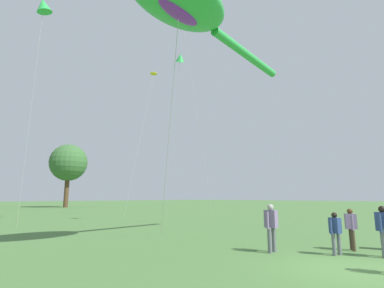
% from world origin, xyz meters
% --- Properties ---
extents(ground_plane, '(300.00, 300.00, 0.00)m').
position_xyz_m(ground_plane, '(0.00, 0.00, 0.00)').
color(ground_plane, '#477038').
extents(big_show_kite, '(11.91, 6.43, 10.66)m').
position_xyz_m(big_show_kite, '(-1.40, 5.51, 10.00)').
color(big_show_kite, green).
rests_on(big_show_kite, ground).
extents(person_tall_center, '(0.50, 0.41, 1.44)m').
position_xyz_m(person_tall_center, '(1.79, 1.22, 0.83)').
color(person_tall_center, slate).
rests_on(person_tall_center, ground).
extents(person_dark_jacket, '(0.61, 0.45, 1.71)m').
position_xyz_m(person_dark_jacket, '(0.68, 3.06, 0.99)').
color(person_dark_jacket, slate).
rests_on(person_dark_jacket, ground).
extents(person_brown_coat, '(0.48, 0.45, 1.53)m').
position_xyz_m(person_brown_coat, '(3.20, 1.17, 0.89)').
color(person_brown_coat, '#473828').
rests_on(person_brown_coat, ground).
extents(person_photographer, '(0.60, 0.45, 1.67)m').
position_xyz_m(person_photographer, '(2.57, -0.06, 0.97)').
color(person_photographer, slate).
rests_on(person_photographer, ground).
extents(small_kite_diamond_red, '(1.99, 3.86, 13.54)m').
position_xyz_m(small_kite_diamond_red, '(6.00, 14.06, 13.03)').
color(small_kite_diamond_red, green).
rests_on(small_kite_diamond_red, ground).
extents(small_kite_delta_white, '(3.14, 1.37, 15.98)m').
position_xyz_m(small_kite_delta_white, '(10.12, 23.24, 15.41)').
color(small_kite_delta_white, yellow).
rests_on(small_kite_delta_white, ground).
extents(small_kite_bird_shape, '(1.30, 1.64, 16.13)m').
position_xyz_m(small_kite_bird_shape, '(-3.25, 18.51, 15.52)').
color(small_kite_bird_shape, green).
rests_on(small_kite_bird_shape, ground).
extents(tree_broad_distant, '(7.09, 7.09, 12.10)m').
position_xyz_m(tree_broad_distant, '(14.21, 55.62, 8.49)').
color(tree_broad_distant, '#513823').
rests_on(tree_broad_distant, ground).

